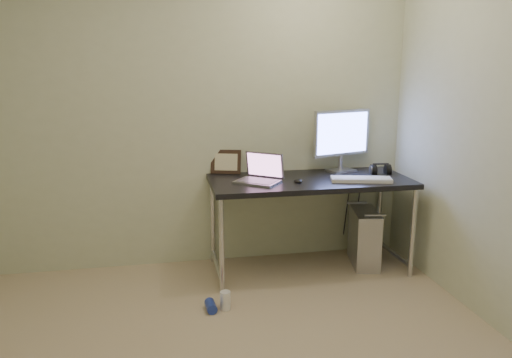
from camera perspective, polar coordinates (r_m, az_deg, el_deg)
name	(u,v)px	position (r m, az deg, el deg)	size (l,w,h in m)	color
wall_back	(193,113)	(4.01, -7.17, 7.54)	(3.50, 0.02, 2.50)	beige
desk	(310,189)	(3.94, 6.18, -1.11)	(1.56, 0.68, 0.75)	black
tower_computer	(364,237)	(4.23, 12.26, -6.54)	(0.28, 0.47, 0.49)	#B4B4B9
cable_a	(347,208)	(4.41, 10.34, -3.33)	(0.01, 0.01, 0.70)	black
cable_b	(357,211)	(4.43, 11.51, -3.57)	(0.01, 0.01, 0.72)	black
can_red	(225,300)	(3.51, -3.52, -13.62)	(0.06, 0.06, 0.11)	red
can_white	(225,300)	(3.48, -3.52, -13.69)	(0.07, 0.07, 0.13)	white
can_blue	(211,306)	(3.48, -5.18, -14.26)	(0.07, 0.07, 0.13)	#2238A6
laptop	(260,175)	(3.79, 0.50, 0.45)	(0.40, 0.39, 0.22)	#A7A8AE
monitor	(342,136)	(4.18, 9.80, 4.89)	(0.53, 0.22, 0.51)	#A7A8AE
keyboard	(361,179)	(3.90, 11.92, -0.04)	(0.46, 0.15, 0.03)	silver
mouse_right	(381,177)	(4.00, 14.08, 0.21)	(0.06, 0.10, 0.03)	black
mouse_left	(298,180)	(3.79, 4.84, -0.11)	(0.06, 0.10, 0.03)	black
headphones	(380,170)	(4.20, 14.04, 0.99)	(0.17, 0.10, 0.11)	black
picture_frame	(226,162)	(4.07, -3.47, 1.98)	(0.24, 0.03, 0.20)	black
webcam	(254,162)	(4.05, -0.24, 1.93)	(0.05, 0.04, 0.13)	silver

